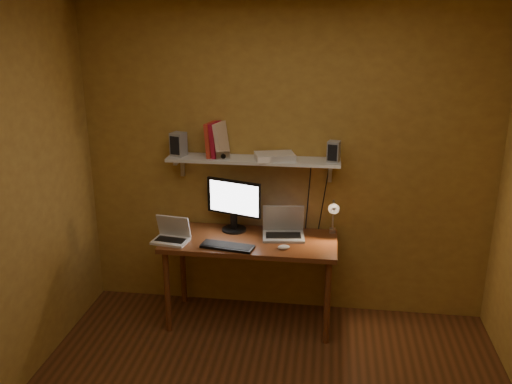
# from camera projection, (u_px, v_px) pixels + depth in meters

# --- Properties ---
(room) EXTENTS (3.44, 3.24, 2.64)m
(room) POSITION_uv_depth(u_px,v_px,m) (261.00, 241.00, 2.97)
(room) COLOR #5F3018
(room) RESTS_ON ground
(desk) EXTENTS (1.40, 0.60, 0.75)m
(desk) POSITION_uv_depth(u_px,v_px,m) (250.00, 249.00, 4.40)
(desk) COLOR brown
(desk) RESTS_ON ground
(wall_shelf) EXTENTS (1.40, 0.25, 0.21)m
(wall_shelf) POSITION_uv_depth(u_px,v_px,m) (253.00, 160.00, 4.37)
(wall_shelf) COLOR silver
(wall_shelf) RESTS_ON room
(monitor) EXTENTS (0.47, 0.26, 0.44)m
(monitor) POSITION_uv_depth(u_px,v_px,m) (234.00, 203.00, 4.48)
(monitor) COLOR black
(monitor) RESTS_ON desk
(laptop) EXTENTS (0.36, 0.28, 0.25)m
(laptop) POSITION_uv_depth(u_px,v_px,m) (283.00, 228.00, 4.42)
(laptop) COLOR gray
(laptop) RESTS_ON desk
(netbook) EXTENTS (0.30, 0.24, 0.21)m
(netbook) POSITION_uv_depth(u_px,v_px,m) (172.00, 234.00, 4.33)
(netbook) COLOR silver
(netbook) RESTS_ON desk
(keyboard) EXTENTS (0.43, 0.20, 0.02)m
(keyboard) POSITION_uv_depth(u_px,v_px,m) (227.00, 246.00, 4.21)
(keyboard) COLOR black
(keyboard) RESTS_ON desk
(mouse) EXTENTS (0.11, 0.09, 0.03)m
(mouse) POSITION_uv_depth(u_px,v_px,m) (284.00, 247.00, 4.19)
(mouse) COLOR silver
(mouse) RESTS_ON desk
(desk_lamp) EXTENTS (0.09, 0.23, 0.38)m
(desk_lamp) POSITION_uv_depth(u_px,v_px,m) (333.00, 213.00, 4.34)
(desk_lamp) COLOR silver
(desk_lamp) RESTS_ON desk
(speaker_left) EXTENTS (0.13, 0.13, 0.19)m
(speaker_left) POSITION_uv_depth(u_px,v_px,m) (178.00, 144.00, 4.41)
(speaker_left) COLOR gray
(speaker_left) RESTS_ON wall_shelf
(speaker_right) EXTENTS (0.11, 0.11, 0.17)m
(speaker_right) POSITION_uv_depth(u_px,v_px,m) (334.00, 151.00, 4.24)
(speaker_right) COLOR gray
(speaker_right) RESTS_ON wall_shelf
(books) EXTENTS (0.18, 0.20, 0.28)m
(books) POSITION_uv_depth(u_px,v_px,m) (217.00, 140.00, 4.38)
(books) COLOR red
(books) RESTS_ON wall_shelf
(shelf_camera) EXTENTS (0.11, 0.07, 0.07)m
(shelf_camera) POSITION_uv_depth(u_px,v_px,m) (223.00, 156.00, 4.31)
(shelf_camera) COLOR silver
(shelf_camera) RESTS_ON wall_shelf
(router) EXTENTS (0.35, 0.28, 0.05)m
(router) POSITION_uv_depth(u_px,v_px,m) (275.00, 156.00, 4.32)
(router) COLOR silver
(router) RESTS_ON wall_shelf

